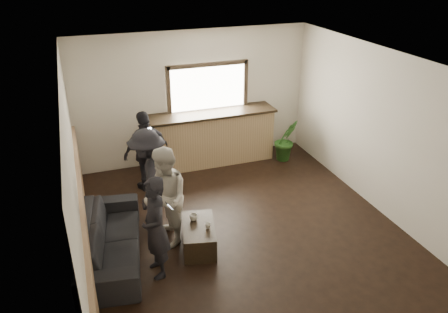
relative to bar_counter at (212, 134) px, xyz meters
name	(u,v)px	position (x,y,z in m)	size (l,w,h in m)	color
ground	(246,232)	(-0.30, -2.70, -0.64)	(5.00, 6.00, 0.01)	black
room_shell	(201,159)	(-1.04, -2.70, 0.83)	(5.01, 6.01, 2.80)	silver
bar_counter	(212,134)	(0.00, 0.00, 0.00)	(2.70, 0.68, 2.13)	tan
sofa	(110,239)	(-2.45, -2.60, -0.32)	(2.18, 0.85, 0.64)	black
coffee_table	(199,236)	(-1.13, -2.80, -0.45)	(0.49, 0.88, 0.39)	black
cup_a	(194,217)	(-1.16, -2.63, -0.20)	(0.13, 0.13, 0.10)	silver
cup_b	(208,226)	(-1.02, -2.92, -0.21)	(0.09, 0.09, 0.09)	silver
potted_plant	(286,140)	(1.55, -0.44, -0.18)	(0.51, 0.41, 0.93)	#2D6623
person_a	(155,228)	(-1.86, -3.19, 0.13)	(0.48, 0.60, 1.54)	black
person_b	(165,198)	(-1.56, -2.51, 0.17)	(0.68, 0.84, 1.61)	beige
person_c	(149,177)	(-1.68, -1.80, 0.19)	(0.88, 1.20, 1.66)	black
person_d	(146,151)	(-1.52, -0.69, 0.15)	(1.00, 0.67, 1.58)	black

